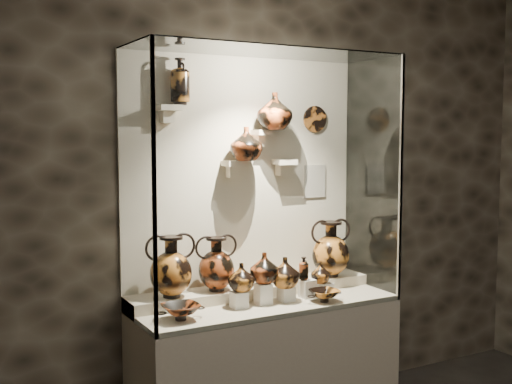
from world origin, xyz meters
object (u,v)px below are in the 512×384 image
amphora_mid (216,264)px  jug_a (241,277)px  kylix_right (324,294)px  ovoid_vase_a (246,144)px  lekythos_tall (180,78)px  amphora_right (331,249)px  jug_c (285,272)px  ovoid_vase_b (275,111)px  jug_b (264,268)px  kylix_left (181,310)px  amphora_left (171,266)px  lekythos_small (303,267)px  jug_e (320,273)px

amphora_mid → jug_a: amphora_mid is taller
kylix_right → ovoid_vase_a: bearing=143.8°
lekythos_tall → ovoid_vase_a: size_ratio=1.47×
amphora_right → jug_c: (-0.49, -0.20, -0.08)m
kylix_right → ovoid_vase_b: ovoid_vase_b is taller
amphora_mid → kylix_right: amphora_mid is taller
jug_b → kylix_left: jug_b is taller
jug_c → kylix_left: jug_c is taller
amphora_left → ovoid_vase_b: 1.21m
lekythos_small → lekythos_tall: lekythos_tall is taller
amphora_mid → amphora_right: bearing=19.0°
jug_a → lekythos_small: lekythos_small is taller
jug_e → kylix_left: 1.03m
jug_c → lekythos_small: bearing=9.6°
ovoid_vase_a → jug_c: bearing=-44.8°
lekythos_small → ovoid_vase_b: ovoid_vase_b is taller
amphora_left → ovoid_vase_a: (0.54, 0.05, 0.74)m
lekythos_tall → kylix_right: bearing=-22.6°
amphora_left → jug_c: 0.72m
jug_e → ovoid_vase_b: ovoid_vase_b is taller
lekythos_small → amphora_mid: bearing=166.5°
amphora_left → lekythos_tall: bearing=51.9°
amphora_right → amphora_mid: bearing=-174.0°
kylix_left → jug_a: bearing=22.1°
jug_c → jug_e: 0.30m
lekythos_small → ovoid_vase_a: size_ratio=0.78×
jug_c → kylix_left: (-0.73, -0.06, -0.13)m
jug_c → amphora_right: bearing=29.5°
lekythos_tall → jug_e: bearing=-11.7°
jug_b → jug_c: size_ratio=0.99×
jug_c → kylix_right: 0.29m
jug_e → kylix_right: size_ratio=0.57×
amphora_left → kylix_left: bearing=-87.5°
jug_c → ovoid_vase_a: bearing=128.5°
jug_b → ovoid_vase_b: 1.02m
amphora_right → jug_e: size_ratio=2.85×
amphora_mid → kylix_right: 0.71m
jug_c → amphora_left: bearing=171.7°
jug_c → lekythos_tall: bearing=161.6°
kylix_right → amphora_mid: bearing=159.9°
jug_a → lekythos_small: 0.45m
lekythos_small → ovoid_vase_b: size_ratio=0.70×
jug_a → ovoid_vase_a: 0.86m
amphora_right → lekythos_small: amphora_right is taller
amphora_mid → lekythos_tall: size_ratio=1.07×
amphora_left → jug_e: (0.98, -0.17, -0.11)m
amphora_mid → ovoid_vase_a: (0.23, 0.03, 0.75)m
lekythos_tall → ovoid_vase_b: 0.67m
jug_b → lekythos_small: 0.28m
jug_b → lekythos_tall: size_ratio=0.60×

